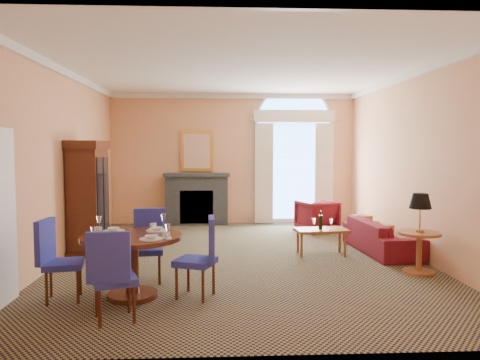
{
  "coord_description": "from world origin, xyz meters",
  "views": [
    {
      "loc": [
        -0.43,
        -7.84,
        1.88
      ],
      "look_at": [
        0.0,
        0.5,
        1.3
      ],
      "focal_mm": 35.0,
      "sensor_mm": 36.0,
      "label": 1
    }
  ],
  "objects": [
    {
      "name": "ground",
      "position": [
        0.0,
        0.0,
        0.0
      ],
      "size": [
        7.5,
        7.5,
        0.0
      ],
      "primitive_type": "plane",
      "color": "#14123B",
      "rests_on": "ground"
    },
    {
      "name": "room_envelope",
      "position": [
        -0.03,
        0.67,
        2.51
      ],
      "size": [
        6.04,
        7.52,
        3.45
      ],
      "color": "#EFA772",
      "rests_on": "ground"
    },
    {
      "name": "armoire",
      "position": [
        -2.72,
        0.62,
        0.96
      ],
      "size": [
        0.57,
        1.02,
        2.0
      ],
      "color": "#3D1A0E",
      "rests_on": "ground"
    },
    {
      "name": "dining_table",
      "position": [
        -1.48,
        -2.02,
        0.58
      ],
      "size": [
        1.26,
        1.26,
        0.99
      ],
      "color": "#3D1A0E",
      "rests_on": "ground"
    },
    {
      "name": "dining_chair_north",
      "position": [
        -1.39,
        -1.24,
        0.58
      ],
      "size": [
        0.51,
        0.52,
        1.01
      ],
      "rotation": [
        0.0,
        0.0,
        3.27
      ],
      "color": "#292DA1",
      "rests_on": "ground"
    },
    {
      "name": "dining_chair_south",
      "position": [
        -1.54,
        -2.9,
        0.58
      ],
      "size": [
        0.57,
        0.57,
        1.01
      ],
      "rotation": [
        0.0,
        0.0,
        0.33
      ],
      "color": "#292DA1",
      "rests_on": "ground"
    },
    {
      "name": "dining_chair_east",
      "position": [
        -0.59,
        -2.04,
        0.58
      ],
      "size": [
        0.58,
        0.58,
        1.01
      ],
      "rotation": [
        0.0,
        0.0,
        1.21
      ],
      "color": "#292DA1",
      "rests_on": "ground"
    },
    {
      "name": "dining_chair_west",
      "position": [
        -2.4,
        -2.1,
        0.58
      ],
      "size": [
        0.53,
        0.53,
        1.01
      ],
      "rotation": [
        0.0,
        0.0,
        -1.37
      ],
      "color": "#292DA1",
      "rests_on": "ground"
    },
    {
      "name": "sofa",
      "position": [
        2.55,
        0.35,
        0.29
      ],
      "size": [
        0.9,
        2.02,
        0.58
      ],
      "primitive_type": "imported",
      "rotation": [
        0.0,
        0.0,
        1.64
      ],
      "color": "maroon",
      "rests_on": "ground"
    },
    {
      "name": "armchair",
      "position": [
        1.82,
        2.4,
        0.35
      ],
      "size": [
        0.98,
        0.99,
        0.71
      ],
      "primitive_type": "imported",
      "rotation": [
        0.0,
        0.0,
        3.5
      ],
      "color": "maroon",
      "rests_on": "ground"
    },
    {
      "name": "coffee_table",
      "position": [
        1.41,
        0.19,
        0.42
      ],
      "size": [
        0.94,
        0.58,
        0.78
      ],
      "rotation": [
        0.0,
        0.0,
        0.09
      ],
      "color": "#A35D30",
      "rests_on": "ground"
    },
    {
      "name": "side_table",
      "position": [
        2.6,
        -1.1,
        0.73
      ],
      "size": [
        0.63,
        0.63,
        1.18
      ],
      "color": "#A35D30",
      "rests_on": "ground"
    }
  ]
}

